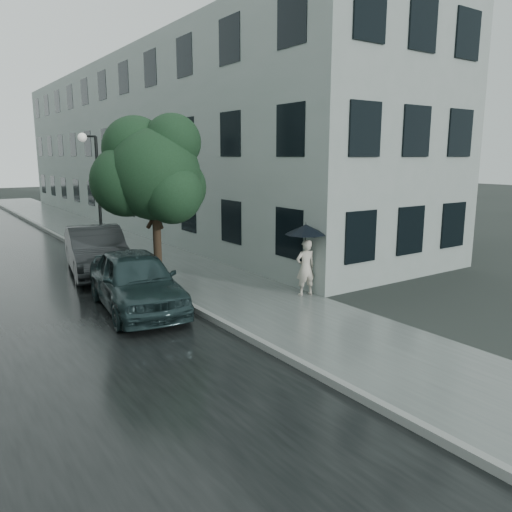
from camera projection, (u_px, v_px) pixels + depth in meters
ground at (305, 326)px, 11.56m from camera, size 120.00×120.00×0.00m
sidewalk at (128, 248)px, 21.38m from camera, size 3.50×60.00×0.01m
kerb_near at (85, 251)px, 20.35m from camera, size 0.15×60.00×0.15m
building_near at (164, 145)px, 29.45m from camera, size 7.02×36.00×9.00m
pedestrian at (305, 268)px, 13.96m from camera, size 0.65×0.49×1.59m
umbrella at (306, 229)px, 13.73m from camera, size 1.44×1.44×1.14m
street_tree at (153, 173)px, 14.13m from camera, size 3.39×3.08×5.06m
lamp_post at (95, 188)px, 18.71m from camera, size 0.82×0.46×4.69m
car_near at (136, 280)px, 12.67m from camera, size 2.33×4.65×1.52m
car_far at (96, 251)px, 16.51m from camera, size 2.44×4.96×1.56m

